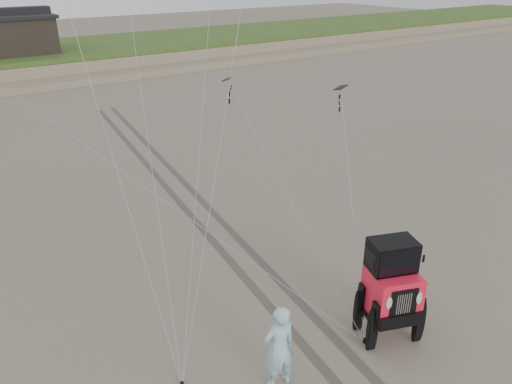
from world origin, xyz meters
The scene contains 6 objects.
ground centered at (0.00, 0.00, 0.00)m, with size 160.00×160.00×0.00m, color #6B6054.
cabin centered at (2.00, 37.00, 3.24)m, with size 6.40×5.40×3.35m.
jeep centered at (2.32, -0.92, 1.00)m, with size 2.32×5.38×2.00m, color #FB1C3A, non-canonical shape.
man centered at (-0.72, -0.62, 1.00)m, with size 0.73×0.48×1.99m, color #86C0D0.
stake_aux centered at (1.70, -0.81, 0.06)m, with size 0.08×0.08×0.12m, color black.
tire_tracks centered at (2.00, 8.00, 0.00)m, with size 5.22×29.74×0.01m.
Camera 1 is at (-5.70, -6.81, 8.13)m, focal length 35.00 mm.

